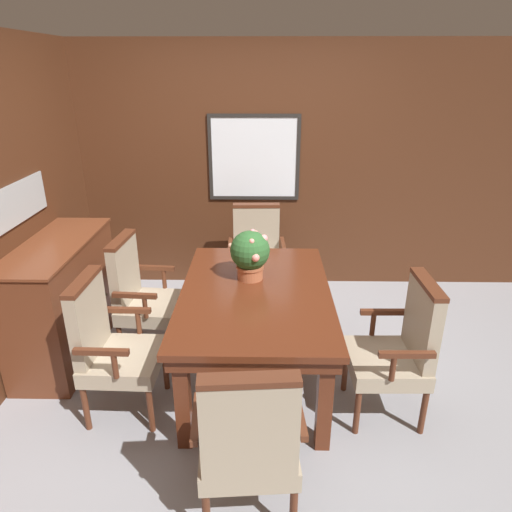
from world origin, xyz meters
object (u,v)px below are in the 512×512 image
chair_left_near (110,344)px  sideboard_cabinet (64,299)px  chair_head_near (249,440)px  dining_table (256,302)px  potted_plant (250,253)px  chair_left_far (141,293)px  chair_right_near (400,347)px  chair_head_far (257,254)px

chair_left_near → sideboard_cabinet: 0.91m
chair_head_near → sideboard_cabinet: size_ratio=0.77×
dining_table → chair_left_near: chair_left_near is taller
potted_plant → chair_head_near: bearing=-88.5°
dining_table → chair_left_far: chair_left_far is taller
chair_left_far → sideboard_cabinet: bearing=97.8°
chair_left_near → chair_left_far: bearing=-0.2°
dining_table → chair_right_near: 1.02m
chair_right_near → chair_head_near: bearing=-50.3°
chair_right_near → chair_left_near: same height
chair_head_near → chair_left_near: bearing=-45.6°
chair_head_near → chair_left_far: bearing=-63.8°
dining_table → chair_left_near: bearing=-158.5°
dining_table → potted_plant: bearing=103.8°
chair_right_near → sideboard_cabinet: chair_right_near is taller
chair_right_near → potted_plant: potted_plant is taller
potted_plant → chair_left_near: bearing=-147.6°
chair_left_near → sideboard_cabinet: (-0.60, 0.69, -0.04)m
chair_head_far → chair_left_near: same height
dining_table → sideboard_cabinet: size_ratio=1.27×
chair_head_near → chair_head_far: same height
chair_head_far → potted_plant: (-0.04, -1.00, 0.42)m
sideboard_cabinet → chair_left_far: bearing=3.3°
potted_plant → sideboard_cabinet: size_ratio=0.30×
chair_head_far → chair_right_near: same height
potted_plant → chair_right_near: bearing=-29.7°
chair_head_near → chair_left_far: size_ratio=1.00×
dining_table → potted_plant: potted_plant is taller
chair_right_near → chair_left_near: 1.89m
dining_table → chair_left_near: (-0.95, -0.37, -0.12)m
chair_right_near → chair_left_near: size_ratio=1.00×
chair_left_far → potted_plant: potted_plant is taller
chair_head_near → chair_head_far: 2.39m
chair_head_far → sideboard_cabinet: 1.77m
chair_left_near → sideboard_cabinet: chair_left_near is taller
chair_right_near → chair_left_near: (-1.89, -0.00, 0.00)m
dining_table → chair_head_near: (-0.01, -1.19, -0.12)m
chair_left_far → chair_right_near: 2.00m
potted_plant → chair_left_far: bearing=170.0°
chair_head_far → chair_left_near: (-0.93, -1.58, 0.00)m
chair_left_far → potted_plant: (0.88, -0.16, 0.42)m
chair_head_far → dining_table: bearing=-91.4°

